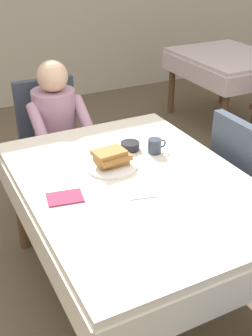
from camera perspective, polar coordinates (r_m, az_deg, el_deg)
ground_plane at (r=2.66m, az=1.07°, el=-15.47°), size 14.00×14.00×0.00m
dining_table_main at (r=2.25m, az=1.22°, el=-3.56°), size 1.12×1.52×0.74m
chair_diner at (r=3.24m, az=-9.81°, el=4.31°), size 0.44×0.45×0.93m
diner_person at (r=3.05m, az=-9.11°, el=5.59°), size 0.40×0.43×1.12m
chair_right_side at (r=2.71m, az=15.74°, el=-1.62°), size 0.45×0.44×0.93m
plate_breakfast at (r=2.32m, az=-1.99°, el=0.30°), size 0.28×0.28×0.02m
breakfast_stack at (r=2.30m, az=-1.97°, el=1.43°), size 0.20×0.16×0.08m
cup_coffee at (r=2.46m, az=3.86°, el=2.94°), size 0.11×0.08×0.08m
bowl_butter at (r=2.50m, az=0.55°, el=2.94°), size 0.11×0.11×0.04m
fork_left_of_plate at (r=2.24m, az=-6.16°, el=-1.10°), size 0.03×0.18×0.00m
knife_right_of_plate at (r=2.38m, az=2.36°, el=0.97°), size 0.02×0.20×0.00m
spoon_near_edge at (r=2.06m, az=2.50°, el=-3.93°), size 0.15×0.05×0.00m
napkin_folded at (r=2.07m, az=-8.06°, el=-3.96°), size 0.19×0.15×0.01m
background_table_far at (r=4.73m, az=13.28°, el=13.10°), size 0.92×1.12×0.74m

